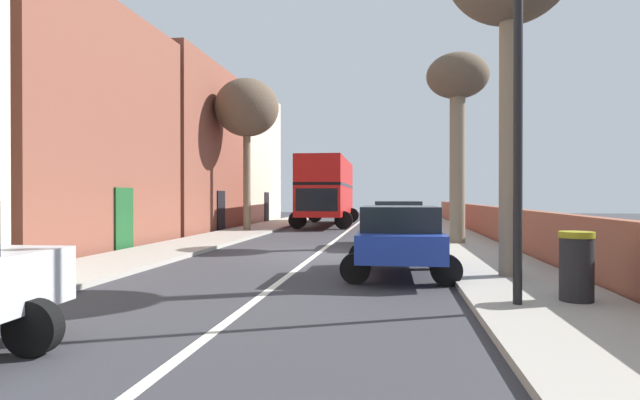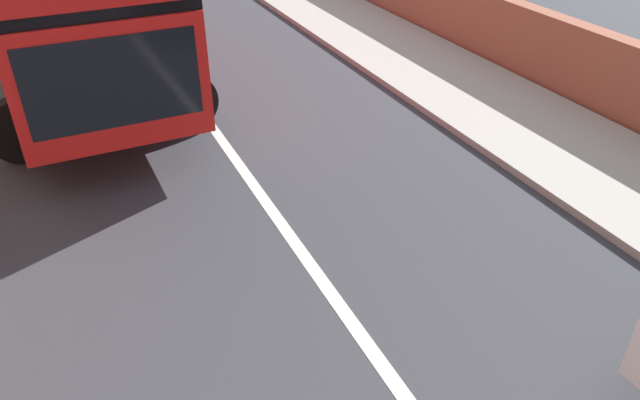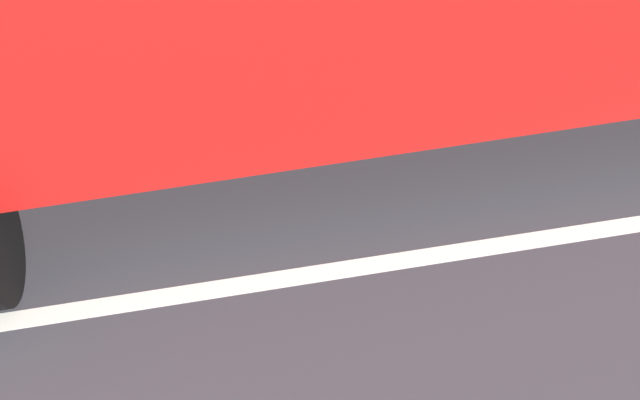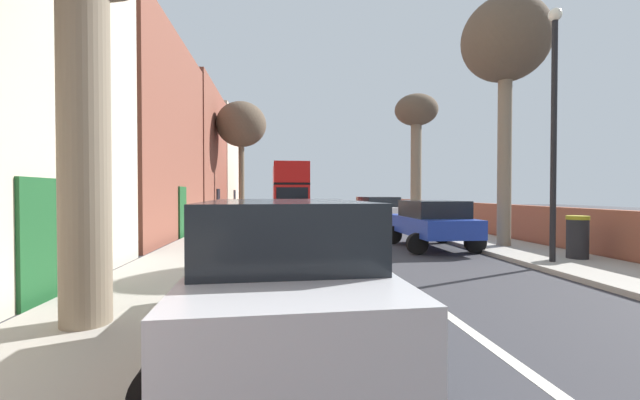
{
  "view_description": "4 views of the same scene",
  "coord_description": "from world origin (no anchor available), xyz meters",
  "views": [
    {
      "loc": [
        2.37,
        -15.76,
        1.81
      ],
      "look_at": [
        -0.8,
        6.23,
        1.65
      ],
      "focal_mm": 28.64,
      "sensor_mm": 36.0,
      "label": 1
    },
    {
      "loc": [
        -2.23,
        2.76,
        4.48
      ],
      "look_at": [
        0.03,
        7.63,
        1.03
      ],
      "focal_mm": 33.52,
      "sensor_mm": 36.0,
      "label": 2
    },
    {
      "loc": [
        3.12,
        13.82,
        4.04
      ],
      "look_at": [
        0.04,
        14.42,
        0.84
      ],
      "focal_mm": 38.21,
      "sensor_mm": 36.0,
      "label": 3
    },
    {
      "loc": [
        -2.54,
        -16.45,
        1.85
      ],
      "look_at": [
        0.25,
        9.53,
        1.36
      ],
      "focal_mm": 21.79,
      "sensor_mm": 36.0,
      "label": 4
    }
  ],
  "objects": []
}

